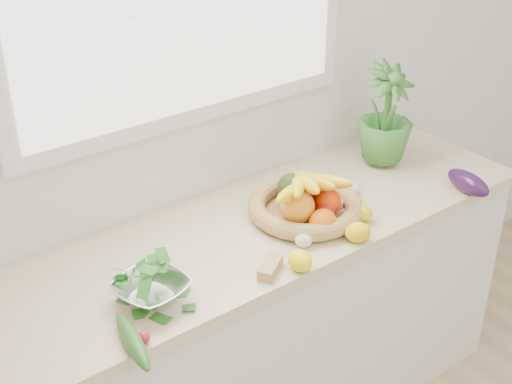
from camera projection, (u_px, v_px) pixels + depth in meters
back_wall at (186, 81)px, 2.37m from camera, size 4.50×0.02×2.70m
counter_cabinet at (242, 341)px, 2.61m from camera, size 2.20×0.58×0.86m
countertop at (241, 238)px, 2.39m from camera, size 2.24×0.62×0.04m
orange_loose at (323, 223)px, 2.35m from camera, size 0.12×0.12×0.09m
lemon_a at (362, 213)px, 2.44m from camera, size 0.06×0.08×0.06m
lemon_b at (300, 261)px, 2.18m from camera, size 0.07×0.09×0.07m
lemon_c at (358, 232)px, 2.32m from camera, size 0.11×0.10×0.07m
apple at (325, 212)px, 2.43m from camera, size 0.09×0.09×0.07m
ginger at (270, 268)px, 2.18m from camera, size 0.12×0.10×0.04m
garlic_a at (337, 203)px, 2.51m from camera, size 0.06×0.06×0.05m
garlic_b at (352, 188)px, 2.61m from camera, size 0.07×0.07×0.04m
garlic_c at (303, 240)px, 2.30m from camera, size 0.06×0.06×0.05m
eggplant at (468, 183)px, 2.61m from camera, size 0.10×0.20×0.08m
cucumber at (133, 341)px, 1.88m from camera, size 0.09×0.26×0.05m
radish at (144, 337)px, 1.90m from camera, size 0.04×0.04×0.04m
potted_herb at (386, 113)px, 2.73m from camera, size 0.23×0.23×0.39m
fruit_basket at (305, 202)px, 2.45m from camera, size 0.53×0.53×0.19m
colander_with_spinach at (151, 285)px, 2.04m from camera, size 0.25×0.25×0.11m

